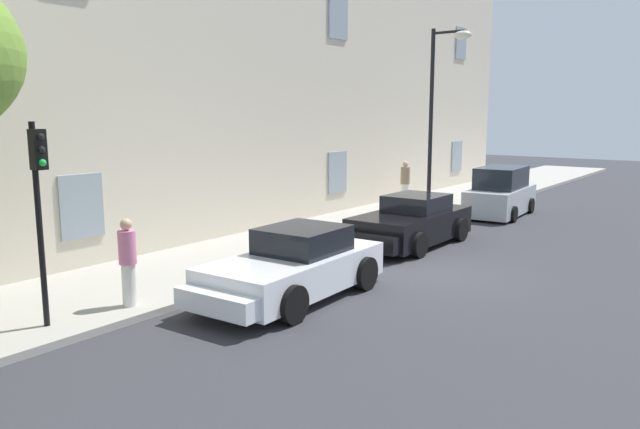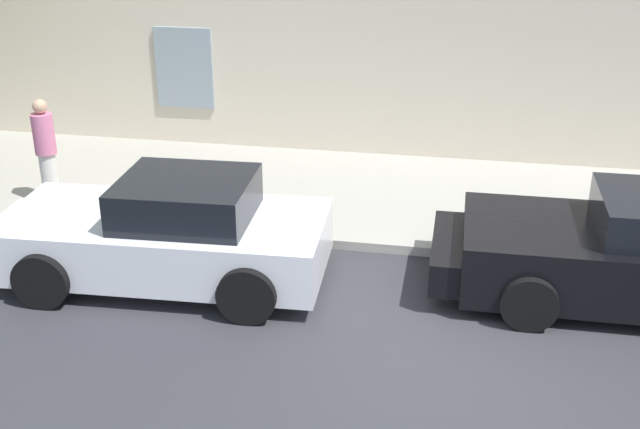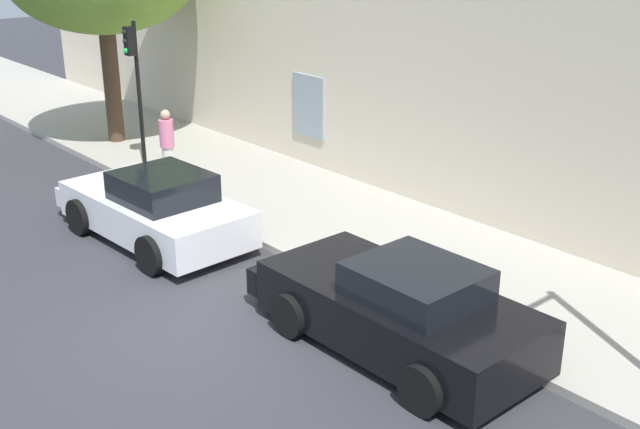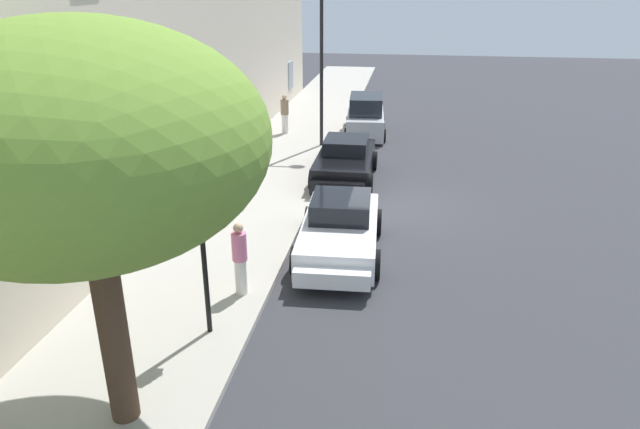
% 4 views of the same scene
% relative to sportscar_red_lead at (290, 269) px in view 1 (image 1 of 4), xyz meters
% --- Properties ---
extents(ground_plane, '(80.00, 80.00, 0.00)m').
position_rel_sportscar_red_lead_xyz_m(ground_plane, '(3.75, -1.19, -0.63)').
color(ground_plane, '#333338').
extents(sidewalk, '(60.00, 3.89, 0.14)m').
position_rel_sportscar_red_lead_xyz_m(sidewalk, '(3.75, 3.22, -0.56)').
color(sidewalk, '#A8A399').
rests_on(sidewalk, ground).
extents(building_facade, '(38.41, 3.65, 12.02)m').
position_rel_sportscar_red_lead_xyz_m(building_facade, '(3.75, 6.74, 5.40)').
color(building_facade, beige).
rests_on(building_facade, ground).
extents(sportscar_red_lead, '(4.61, 2.25, 1.42)m').
position_rel_sportscar_red_lead_xyz_m(sportscar_red_lead, '(0.00, 0.00, 0.00)').
color(sportscar_red_lead, white).
rests_on(sportscar_red_lead, ground).
extents(sportscar_yellow_flank, '(4.63, 2.13, 1.41)m').
position_rel_sportscar_red_lead_xyz_m(sportscar_yellow_flank, '(5.90, 0.55, -0.01)').
color(sportscar_yellow_flank, black).
rests_on(sportscar_yellow_flank, ground).
extents(hatchback_parked, '(3.99, 2.01, 1.79)m').
position_rel_sportscar_red_lead_xyz_m(hatchback_parked, '(12.49, 0.35, 0.17)').
color(hatchback_parked, '#B2B7BC').
rests_on(hatchback_parked, ground).
extents(traffic_light, '(0.22, 0.36, 3.47)m').
position_rel_sportscar_red_lead_xyz_m(traffic_light, '(-4.02, 1.99, 1.88)').
color(traffic_light, black).
rests_on(traffic_light, sidewalk).
extents(street_lamp, '(0.44, 1.42, 6.38)m').
position_rel_sportscar_red_lead_xyz_m(street_lamp, '(9.95, 1.59, 3.85)').
color(street_lamp, black).
rests_on(street_lamp, sidewalk).
extents(pedestrian_admiring, '(0.33, 0.33, 1.68)m').
position_rel_sportscar_red_lead_xyz_m(pedestrian_admiring, '(-2.50, 1.86, 0.37)').
color(pedestrian_admiring, silver).
rests_on(pedestrian_admiring, sidewalk).
extents(pedestrian_strolling, '(0.51, 0.51, 1.74)m').
position_rel_sportscar_red_lead_xyz_m(pedestrian_strolling, '(11.72, 3.92, 0.40)').
color(pedestrian_strolling, silver).
rests_on(pedestrian_strolling, sidewalk).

